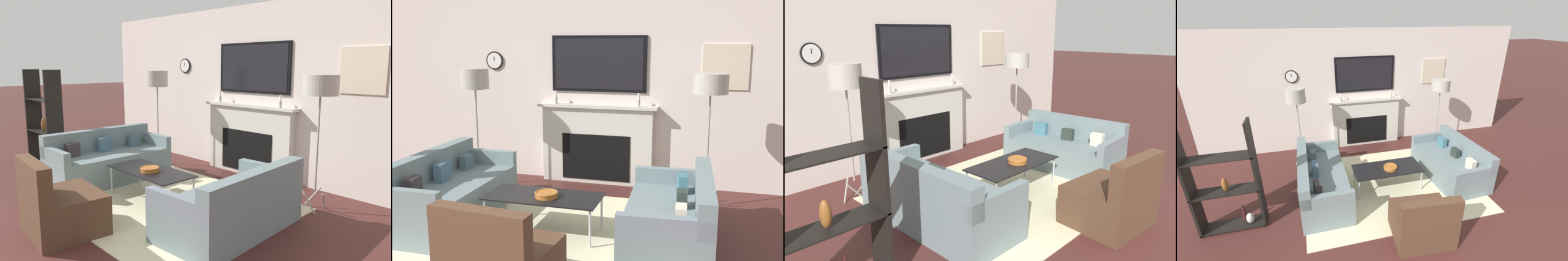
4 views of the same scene
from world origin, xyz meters
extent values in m
cube|color=silver|center=(0.00, 5.09, 1.35)|extent=(7.53, 0.07, 2.70)
cube|color=beige|center=(0.00, 4.97, 0.55)|extent=(1.60, 0.16, 1.10)
cube|color=black|center=(0.00, 4.89, 0.39)|extent=(0.99, 0.01, 0.66)
cube|color=beige|center=(0.00, 4.95, 1.12)|extent=(1.72, 0.22, 0.04)
cylinder|color=#B2AD9E|center=(-0.60, 4.92, 1.19)|extent=(0.04, 0.04, 0.10)
cylinder|color=white|center=(-0.60, 4.92, 1.29)|extent=(0.03, 0.03, 0.09)
cylinder|color=#B2AD9E|center=(0.60, 4.92, 1.19)|extent=(0.04, 0.04, 0.10)
cylinder|color=white|center=(0.60, 4.92, 1.29)|extent=(0.03, 0.03, 0.09)
cube|color=black|center=(0.00, 5.04, 1.72)|extent=(1.37, 0.04, 0.79)
cube|color=black|center=(0.00, 5.02, 1.72)|extent=(1.28, 0.01, 0.71)
cylinder|color=black|center=(-1.62, 5.04, 1.75)|extent=(0.27, 0.02, 0.27)
cylinder|color=silver|center=(-1.62, 5.02, 1.75)|extent=(0.23, 0.00, 0.23)
cube|color=black|center=(-1.62, 5.02, 1.78)|extent=(0.01, 0.00, 0.06)
cube|color=beige|center=(1.72, 5.04, 1.69)|extent=(0.60, 0.02, 0.60)
cube|color=beige|center=(0.00, 3.13, 0.01)|extent=(3.15, 2.46, 0.01)
cube|color=slate|center=(-1.22, 3.13, 0.22)|extent=(0.79, 1.81, 0.45)
cube|color=slate|center=(-1.53, 3.13, 0.61)|extent=(0.17, 1.80, 0.33)
cube|color=slate|center=(-1.23, 3.98, 0.54)|extent=(0.78, 0.10, 0.18)
cube|color=slate|center=(-1.22, 2.28, 0.54)|extent=(0.78, 0.10, 0.18)
cube|color=#475E6B|center=(-1.34, 3.66, 0.54)|extent=(0.11, 0.18, 0.18)
cube|color=#46657A|center=(-1.34, 3.13, 0.56)|extent=(0.11, 0.22, 0.22)
cube|color=#362F33|center=(-1.34, 2.59, 0.55)|extent=(0.12, 0.21, 0.20)
cube|color=slate|center=(1.22, 3.13, 0.20)|extent=(0.93, 1.67, 0.40)
cube|color=slate|center=(1.56, 3.15, 0.56)|extent=(0.26, 1.63, 0.33)
cube|color=slate|center=(1.27, 2.37, 0.49)|extent=(0.84, 0.15, 0.18)
cube|color=slate|center=(1.18, 3.89, 0.49)|extent=(0.84, 0.15, 0.18)
cube|color=beige|center=(1.38, 2.66, 0.49)|extent=(0.11, 0.19, 0.18)
cube|color=#29312B|center=(1.35, 3.13, 0.49)|extent=(0.12, 0.18, 0.17)
cube|color=#3E6F7E|center=(1.32, 3.61, 0.50)|extent=(0.13, 0.21, 0.19)
cube|color=#4F3323|center=(0.04, 1.82, 0.22)|extent=(0.87, 0.79, 0.43)
cube|color=#4F3323|center=(0.01, 1.53, 0.63)|extent=(0.82, 0.21, 0.39)
cube|color=black|center=(-0.08, 3.04, 0.41)|extent=(1.22, 0.55, 0.02)
cylinder|color=#B7B7BC|center=(-0.65, 2.81, 0.20)|extent=(0.02, 0.02, 0.40)
cylinder|color=#B7B7BC|center=(0.50, 2.81, 0.20)|extent=(0.02, 0.02, 0.40)
cylinder|color=#B7B7BC|center=(-0.65, 3.28, 0.20)|extent=(0.02, 0.02, 0.40)
cylinder|color=#B7B7BC|center=(0.50, 3.28, 0.20)|extent=(0.02, 0.02, 0.40)
cylinder|color=#AE6425|center=(-0.03, 3.00, 0.44)|extent=(0.24, 0.24, 0.05)
torus|color=#AE6129|center=(-0.03, 3.00, 0.47)|extent=(0.25, 0.25, 0.02)
cylinder|color=#9E998E|center=(-1.45, 4.35, 0.12)|extent=(0.09, 0.23, 0.26)
cylinder|color=#9E998E|center=(-1.64, 4.40, 0.12)|extent=(0.17, 0.19, 0.26)
cylinder|color=#9E998E|center=(-1.58, 4.21, 0.12)|extent=(0.23, 0.07, 0.26)
cylinder|color=#9E998E|center=(-1.56, 4.32, 0.82)|extent=(0.02, 0.02, 1.14)
cylinder|color=#B2ADA3|center=(-1.56, 4.32, 1.53)|extent=(0.37, 0.37, 0.28)
cylinder|color=#9E998E|center=(1.66, 4.35, 0.13)|extent=(0.09, 0.23, 0.27)
cylinder|color=#9E998E|center=(1.48, 4.40, 0.13)|extent=(0.17, 0.19, 0.27)
cylinder|color=#9E998E|center=(1.53, 4.21, 0.13)|extent=(0.23, 0.07, 0.27)
cylinder|color=#9E998E|center=(1.56, 4.32, 0.83)|extent=(0.02, 0.02, 1.16)
cylinder|color=#B2ADA3|center=(1.56, 4.32, 1.53)|extent=(0.41, 0.41, 0.24)
cube|color=black|center=(-3.03, 2.70, 0.84)|extent=(0.04, 0.28, 1.69)
cube|color=black|center=(-2.16, 2.70, 0.84)|extent=(0.04, 0.28, 1.69)
cube|color=black|center=(-2.60, 2.70, 0.03)|extent=(0.91, 0.28, 0.02)
cube|color=black|center=(-2.60, 2.70, 0.65)|extent=(0.91, 0.28, 0.01)
cube|color=black|center=(-2.60, 2.70, 1.19)|extent=(0.91, 0.28, 0.02)
cylinder|color=#3D1919|center=(-2.46, 2.76, 0.15)|extent=(0.06, 0.06, 0.23)
cylinder|color=#3D1919|center=(-2.46, 2.76, 0.29)|extent=(0.03, 0.03, 0.06)
ellipsoid|color=silver|center=(-2.38, 2.68, 0.12)|extent=(0.11, 0.11, 0.17)
ellipsoid|color=brown|center=(-2.60, 2.69, 0.77)|extent=(0.08, 0.08, 0.22)
camera|label=1|loc=(3.80, 0.20, 1.76)|focal=35.00mm
camera|label=2|loc=(1.63, -1.26, 2.00)|focal=42.00mm
camera|label=3|loc=(-3.60, 0.19, 2.03)|focal=35.00mm
camera|label=4|loc=(-1.38, -0.79, 2.94)|focal=24.00mm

